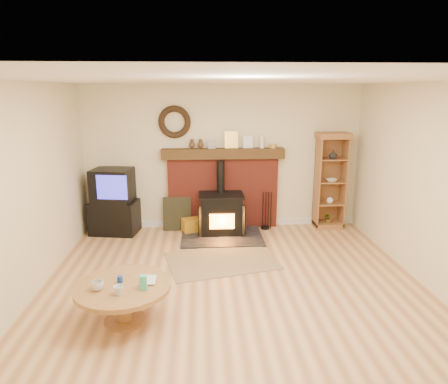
{
  "coord_description": "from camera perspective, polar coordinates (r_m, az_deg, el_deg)",
  "views": [
    {
      "loc": [
        -0.41,
        -4.43,
        2.49
      ],
      "look_at": [
        -0.08,
        1.0,
        1.1
      ],
      "focal_mm": 32.0,
      "sensor_mm": 36.0,
      "label": 1
    }
  ],
  "objects": [
    {
      "name": "ground",
      "position": [
        5.1,
        1.63,
        -14.88
      ],
      "size": [
        5.5,
        5.5,
        0.0
      ],
      "primitive_type": "plane",
      "color": "#A56F45",
      "rests_on": "ground"
    },
    {
      "name": "room_shell",
      "position": [
        4.61,
        1.46,
        4.68
      ],
      "size": [
        5.02,
        5.52,
        2.61
      ],
      "color": "beige",
      "rests_on": "ground"
    },
    {
      "name": "chimney_breast",
      "position": [
        7.31,
        -0.14,
        0.99
      ],
      "size": [
        2.2,
        0.22,
        1.78
      ],
      "color": "maroon",
      "rests_on": "ground"
    },
    {
      "name": "wood_stove",
      "position": [
        7.05,
        -0.39,
        -3.31
      ],
      "size": [
        1.4,
        1.0,
        1.29
      ],
      "color": "black",
      "rests_on": "ground"
    },
    {
      "name": "area_rug",
      "position": [
        6.08,
        -0.36,
        -9.76
      ],
      "size": [
        1.78,
        1.42,
        0.01
      ],
      "primitive_type": "cube",
      "rotation": [
        0.0,
        0.0,
        0.24
      ],
      "color": "brown",
      "rests_on": "ground"
    },
    {
      "name": "tv_unit",
      "position": [
        7.33,
        -15.45,
        -1.47
      ],
      "size": [
        0.87,
        0.67,
        1.17
      ],
      "color": "black",
      "rests_on": "ground"
    },
    {
      "name": "curio_cabinet",
      "position": [
        7.55,
        14.89,
        1.57
      ],
      "size": [
        0.57,
        0.41,
        1.76
      ],
      "color": "brown",
      "rests_on": "ground"
    },
    {
      "name": "firelog_box",
      "position": [
        7.23,
        -4.32,
        -4.77
      ],
      "size": [
        0.47,
        0.37,
        0.25
      ],
      "primitive_type": "cube",
      "rotation": [
        0.0,
        0.0,
        0.32
      ],
      "color": "gold",
      "rests_on": "ground"
    },
    {
      "name": "leaning_painting",
      "position": [
        7.33,
        -6.73,
        -3.1
      ],
      "size": [
        0.51,
        0.14,
        0.61
      ],
      "primitive_type": "cube",
      "rotation": [
        -0.17,
        0.0,
        0.0
      ],
      "color": "black",
      "rests_on": "ground"
    },
    {
      "name": "fire_tools",
      "position": [
        7.41,
        6.0,
        -4.1
      ],
      "size": [
        0.19,
        0.16,
        0.7
      ],
      "color": "black",
      "rests_on": "ground"
    },
    {
      "name": "coffee_table",
      "position": [
        4.61,
        -14.24,
        -13.67
      ],
      "size": [
        1.04,
        1.04,
        0.6
      ],
      "color": "brown",
      "rests_on": "ground"
    }
  ]
}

